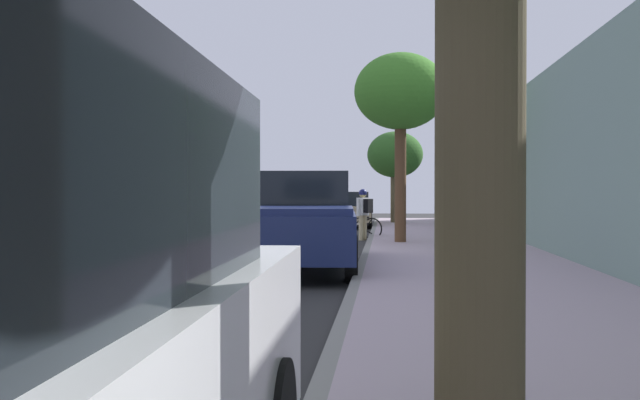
{
  "coord_description": "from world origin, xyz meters",
  "views": [
    {
      "loc": [
        2.76,
        -17.13,
        1.55
      ],
      "look_at": [
        0.74,
        5.28,
        1.28
      ],
      "focal_mm": 41.44,
      "sensor_mm": 36.0,
      "label": 1
    }
  ],
  "objects_px": {
    "parked_sedan_tan_mid": "(350,210)",
    "pedestrian_on_phone": "(447,205)",
    "parked_pickup_dark_blue_second": "(304,225)",
    "street_tree_far_end": "(395,156)",
    "street_tree_mid_block": "(400,93)",
    "cyclist_with_backpack": "(364,209)",
    "bicycle_at_curb": "(357,228)"
  },
  "relations": [
    {
      "from": "bicycle_at_curb",
      "to": "street_tree_mid_block",
      "type": "xyz_separation_m",
      "value": [
        1.32,
        -3.32,
        3.87
      ]
    },
    {
      "from": "bicycle_at_curb",
      "to": "cyclist_with_backpack",
      "type": "xyz_separation_m",
      "value": [
        0.22,
        -0.46,
        0.6
      ]
    },
    {
      "from": "street_tree_mid_block",
      "to": "pedestrian_on_phone",
      "type": "bearing_deg",
      "value": 76.43
    },
    {
      "from": "pedestrian_on_phone",
      "to": "parked_pickup_dark_blue_second",
      "type": "bearing_deg",
      "value": -105.43
    },
    {
      "from": "parked_pickup_dark_blue_second",
      "to": "street_tree_mid_block",
      "type": "distance_m",
      "value": 7.3
    },
    {
      "from": "parked_pickup_dark_blue_second",
      "to": "street_tree_far_end",
      "type": "xyz_separation_m",
      "value": [
        1.98,
        18.91,
        2.23
      ]
    },
    {
      "from": "bicycle_at_curb",
      "to": "street_tree_far_end",
      "type": "distance_m",
      "value": 9.89
    },
    {
      "from": "cyclist_with_backpack",
      "to": "street_tree_far_end",
      "type": "bearing_deg",
      "value": 83.65
    },
    {
      "from": "parked_sedan_tan_mid",
      "to": "cyclist_with_backpack",
      "type": "xyz_separation_m",
      "value": [
        0.83,
        -8.23,
        0.22
      ]
    },
    {
      "from": "parked_pickup_dark_blue_second",
      "to": "street_tree_far_end",
      "type": "bearing_deg",
      "value": 84.03
    },
    {
      "from": "parked_pickup_dark_blue_second",
      "to": "cyclist_with_backpack",
      "type": "distance_m",
      "value": 9.08
    },
    {
      "from": "parked_pickup_dark_blue_second",
      "to": "cyclist_with_backpack",
      "type": "relative_size",
      "value": 3.34
    },
    {
      "from": "bicycle_at_curb",
      "to": "pedestrian_on_phone",
      "type": "distance_m",
      "value": 5.57
    },
    {
      "from": "street_tree_mid_block",
      "to": "street_tree_far_end",
      "type": "relative_size",
      "value": 1.28
    },
    {
      "from": "cyclist_with_backpack",
      "to": "parked_pickup_dark_blue_second",
      "type": "bearing_deg",
      "value": -95.56
    },
    {
      "from": "parked_sedan_tan_mid",
      "to": "pedestrian_on_phone",
      "type": "bearing_deg",
      "value": -40.48
    },
    {
      "from": "street_tree_mid_block",
      "to": "street_tree_far_end",
      "type": "xyz_separation_m",
      "value": [
        0.0,
        12.72,
        -1.1
      ]
    },
    {
      "from": "parked_pickup_dark_blue_second",
      "to": "street_tree_mid_block",
      "type": "xyz_separation_m",
      "value": [
        1.98,
        6.18,
        3.34
      ]
    },
    {
      "from": "parked_pickup_dark_blue_second",
      "to": "pedestrian_on_phone",
      "type": "distance_m",
      "value": 14.53
    },
    {
      "from": "parked_sedan_tan_mid",
      "to": "bicycle_at_curb",
      "type": "bearing_deg",
      "value": -85.51
    },
    {
      "from": "bicycle_at_curb",
      "to": "pedestrian_on_phone",
      "type": "relative_size",
      "value": 1.04
    },
    {
      "from": "street_tree_mid_block",
      "to": "street_tree_far_end",
      "type": "height_order",
      "value": "street_tree_mid_block"
    },
    {
      "from": "street_tree_mid_block",
      "to": "parked_sedan_tan_mid",
      "type": "bearing_deg",
      "value": 99.88
    },
    {
      "from": "bicycle_at_curb",
      "to": "street_tree_far_end",
      "type": "xyz_separation_m",
      "value": [
        1.32,
        9.4,
        2.76
      ]
    },
    {
      "from": "bicycle_at_curb",
      "to": "street_tree_far_end",
      "type": "height_order",
      "value": "street_tree_far_end"
    },
    {
      "from": "parked_sedan_tan_mid",
      "to": "street_tree_far_end",
      "type": "bearing_deg",
      "value": 40.34
    },
    {
      "from": "parked_pickup_dark_blue_second",
      "to": "pedestrian_on_phone",
      "type": "xyz_separation_m",
      "value": [
        3.87,
        14.01,
        0.13
      ]
    },
    {
      "from": "parked_sedan_tan_mid",
      "to": "cyclist_with_backpack",
      "type": "relative_size",
      "value": 2.75
    },
    {
      "from": "street_tree_far_end",
      "to": "pedestrian_on_phone",
      "type": "distance_m",
      "value": 5.65
    },
    {
      "from": "pedestrian_on_phone",
      "to": "street_tree_mid_block",
      "type": "bearing_deg",
      "value": -103.57
    },
    {
      "from": "bicycle_at_curb",
      "to": "parked_pickup_dark_blue_second",
      "type": "bearing_deg",
      "value": -93.95
    },
    {
      "from": "bicycle_at_curb",
      "to": "street_tree_mid_block",
      "type": "bearing_deg",
      "value": -68.3
    }
  ]
}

